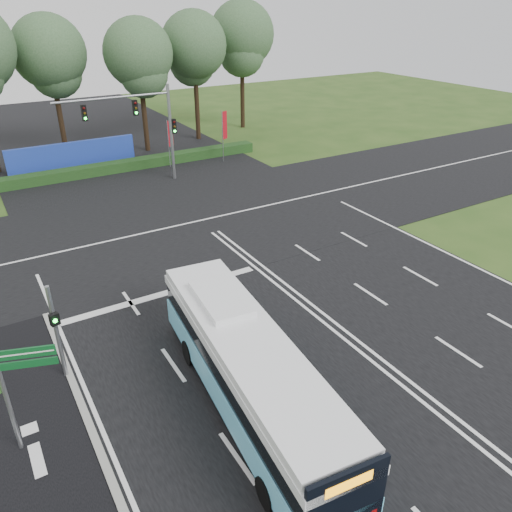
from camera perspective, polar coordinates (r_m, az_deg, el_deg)
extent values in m
plane|color=#2A4818|center=(22.18, 6.60, -6.74)|extent=(120.00, 120.00, 0.00)
cube|color=black|center=(22.17, 6.60, -6.70)|extent=(20.00, 120.00, 0.04)
cube|color=black|center=(31.30, -6.68, 3.95)|extent=(120.00, 14.00, 0.05)
cube|color=black|center=(16.80, -25.62, -23.55)|extent=(5.00, 18.00, 0.06)
cube|color=gray|center=(16.81, -17.08, -21.35)|extent=(0.25, 18.00, 0.12)
cube|color=#6CD3FA|center=(17.02, -0.81, -14.61)|extent=(3.42, 11.26, 1.02)
cube|color=black|center=(17.33, -0.80, -15.75)|extent=(3.39, 11.20, 0.28)
cube|color=black|center=(16.42, -0.83, -12.22)|extent=(3.31, 11.08, 0.88)
cube|color=white|center=(16.07, -0.85, -10.70)|extent=(3.42, 11.26, 0.32)
cube|color=white|center=(15.87, -0.86, -9.78)|extent=(3.32, 10.81, 0.32)
cube|color=white|center=(17.47, -3.99, -4.88)|extent=(1.75, 2.91, 0.23)
cube|color=black|center=(13.11, 10.20, -25.84)|extent=(2.24, 0.35, 2.03)
cube|color=orange|center=(12.59, 10.58, -24.19)|extent=(1.29, 0.19, 0.32)
cylinder|color=black|center=(19.34, -7.68, -10.87)|extent=(0.35, 0.98, 0.96)
cylinder|color=black|center=(19.90, -1.73, -9.33)|extent=(0.35, 0.98, 0.96)
cylinder|color=black|center=(14.93, 1.20, -25.46)|extent=(0.35, 0.98, 0.96)
cylinder|color=black|center=(15.65, 8.86, -22.53)|extent=(0.35, 0.98, 0.96)
cylinder|color=gray|center=(18.98, -21.77, -8.25)|extent=(0.15, 0.15, 3.86)
cube|color=black|center=(18.44, -22.04, -6.72)|extent=(0.35, 0.27, 0.44)
sphere|color=#19F233|center=(18.36, -21.98, -6.88)|extent=(0.15, 0.15, 0.15)
cylinder|color=gray|center=(16.63, -26.68, -14.05)|extent=(0.13, 0.13, 4.32)
cube|color=#0D491F|center=(15.58, -24.87, -10.02)|extent=(1.55, 0.58, 0.32)
cube|color=#0D491F|center=(15.79, -24.60, -11.12)|extent=(1.55, 0.58, 0.24)
cube|color=white|center=(15.55, -24.85, -10.09)|extent=(1.44, 0.50, 0.04)
cylinder|color=gray|center=(41.78, -9.95, 12.48)|extent=(0.06, 0.06, 3.83)
cube|color=#A20D18|center=(41.77, -9.76, 13.64)|extent=(0.49, 0.22, 2.04)
cylinder|color=gray|center=(42.71, -3.82, 13.44)|extent=(0.07, 0.07, 4.25)
cube|color=#A20D18|center=(42.74, -3.59, 14.69)|extent=(0.53, 0.27, 2.27)
cylinder|color=gray|center=(38.42, -9.68, 13.65)|extent=(0.24, 0.24, 7.00)
cylinder|color=gray|center=(36.62, -16.10, 16.99)|extent=(8.00, 0.16, 0.16)
cube|color=black|center=(37.17, -13.65, 16.15)|extent=(0.32, 0.28, 1.05)
cube|color=black|center=(36.29, -19.05, 15.20)|extent=(0.32, 0.28, 1.05)
cube|color=black|center=(38.40, -9.39, 14.43)|extent=(0.32, 0.28, 1.05)
cube|color=#163413|center=(42.26, -13.98, 10.12)|extent=(22.00, 1.20, 0.80)
cube|color=#1E3AA7|center=(43.51, -20.20, 10.71)|extent=(10.00, 0.30, 2.20)
cylinder|color=black|center=(47.41, -21.62, 15.44)|extent=(0.44, 0.44, 8.09)
sphere|color=#304E2E|center=(46.83, -22.61, 20.75)|extent=(5.96, 5.96, 5.96)
cylinder|color=black|center=(46.71, -12.73, 16.34)|extent=(0.44, 0.44, 7.87)
sphere|color=#304E2E|center=(46.12, -13.32, 21.64)|extent=(5.80, 5.80, 5.80)
cylinder|color=black|center=(50.17, -6.82, 17.70)|extent=(0.44, 0.44, 8.19)
sphere|color=#304E2E|center=(49.62, -7.13, 22.85)|extent=(6.03, 6.03, 6.03)
cylinder|color=black|center=(54.77, -1.58, 18.97)|extent=(0.44, 0.44, 8.75)
sphere|color=#304E2E|center=(54.27, -1.65, 24.03)|extent=(6.45, 6.45, 6.45)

